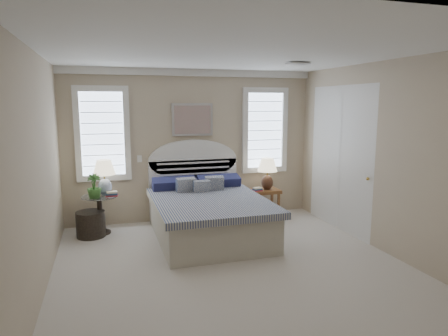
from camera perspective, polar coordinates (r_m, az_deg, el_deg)
floor at (r=5.25m, az=1.72°, el=-14.46°), size 4.50×5.00×0.01m
ceiling at (r=4.84m, az=1.88°, el=16.22°), size 4.50×5.00×0.01m
wall_back at (r=7.26m, az=-4.54°, el=3.20°), size 4.50×0.02×2.70m
wall_left at (r=4.67m, az=-25.36°, el=-1.04°), size 0.02×5.00×2.70m
wall_right at (r=5.98m, az=22.70°, el=1.21°), size 0.02×5.00×2.70m
crown_molding at (r=7.20m, az=-4.60°, el=13.43°), size 4.50×0.08×0.12m
hvac_vent at (r=6.04m, az=10.52°, el=14.50°), size 0.30×0.20×0.02m
switch_plate at (r=7.13m, az=-11.97°, el=1.30°), size 0.08×0.01×0.12m
window_left at (r=7.05m, az=-16.97°, el=4.69°), size 0.90×0.06×1.60m
window_right at (r=7.64m, az=5.82°, el=5.37°), size 0.90×0.06×1.60m
painting at (r=7.19m, az=-4.52°, el=6.90°), size 0.74×0.04×0.58m
closet_door at (r=6.94m, az=16.21°, el=1.34°), size 0.02×1.80×2.40m
bed at (r=6.44m, az=-2.43°, el=-6.30°), size 1.72×2.28×1.47m
side_table_left at (r=6.83m, az=-17.32°, el=-5.82°), size 0.56×0.56×0.63m
nightstand_right at (r=7.48m, az=5.93°, el=-4.13°), size 0.50×0.40×0.53m
floor_pot at (r=6.76m, az=-18.49°, el=-7.61°), size 0.58×0.58×0.41m
lamp_left at (r=6.75m, az=-16.72°, el=-0.75°), size 0.36×0.36×0.58m
lamp_right at (r=7.39m, az=6.21°, el=-0.32°), size 0.47×0.47×0.59m
potted_plant at (r=6.60m, az=-18.07°, el=-2.48°), size 0.23×0.23×0.39m
books_left at (r=6.68m, az=-15.72°, el=-3.59°), size 0.19×0.14×0.08m
books_right at (r=7.29m, az=4.79°, el=-3.06°), size 0.19×0.15×0.07m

